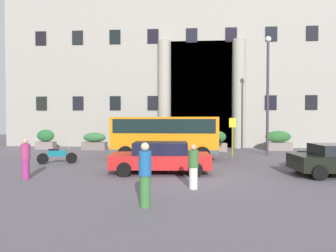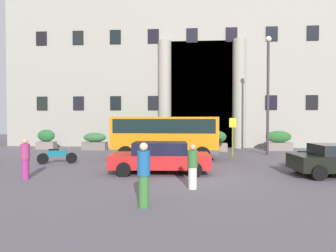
{
  "view_description": "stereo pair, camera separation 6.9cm",
  "coord_description": "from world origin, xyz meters",
  "px_view_note": "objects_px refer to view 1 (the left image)",
  "views": [
    {
      "loc": [
        -0.32,
        -12.43,
        2.49
      ],
      "look_at": [
        -1.52,
        5.33,
        2.04
      ],
      "focal_mm": 31.32,
      "sensor_mm": 36.0,
      "label": 1
    },
    {
      "loc": [
        -0.25,
        -12.42,
        2.49
      ],
      "look_at": [
        -1.52,
        5.33,
        2.04
      ],
      "focal_mm": 31.32,
      "sensor_mm": 36.0,
      "label": 2
    }
  ],
  "objects_px": {
    "pedestrian_child_trailing": "(145,174)",
    "lamppost_plaza_centre": "(268,87)",
    "parked_sedan_far": "(160,157)",
    "scooter_by_planter": "(156,157)",
    "hedge_planter_east": "(46,140)",
    "motorcycle_far_end": "(306,158)",
    "hedge_planter_entrance_right": "(94,142)",
    "motorcycle_near_kerb": "(56,155)",
    "pedestrian_man_crossing": "(26,159)",
    "orange_minibus": "(165,134)",
    "pedestrian_man_red_shirt": "(193,167)",
    "hedge_planter_far_east": "(278,141)",
    "hedge_planter_entrance_left": "(161,142)",
    "bus_stop_sign": "(232,133)",
    "hedge_planter_far_west": "(216,141)"
  },
  "relations": [
    {
      "from": "pedestrian_man_red_shirt",
      "to": "hedge_planter_east",
      "type": "bearing_deg",
      "value": -57.23
    },
    {
      "from": "hedge_planter_east",
      "to": "pedestrian_man_crossing",
      "type": "xyz_separation_m",
      "value": [
        4.85,
        -11.4,
        0.07
      ]
    },
    {
      "from": "hedge_planter_entrance_right",
      "to": "parked_sedan_far",
      "type": "height_order",
      "value": "parked_sedan_far"
    },
    {
      "from": "hedge_planter_east",
      "to": "pedestrian_man_crossing",
      "type": "height_order",
      "value": "pedestrian_man_crossing"
    },
    {
      "from": "hedge_planter_far_east",
      "to": "lamppost_plaza_centre",
      "type": "distance_m",
      "value": 5.1
    },
    {
      "from": "bus_stop_sign",
      "to": "scooter_by_planter",
      "type": "bearing_deg",
      "value": -139.62
    },
    {
      "from": "hedge_planter_far_east",
      "to": "pedestrian_child_trailing",
      "type": "distance_m",
      "value": 17.29
    },
    {
      "from": "hedge_planter_entrance_right",
      "to": "bus_stop_sign",
      "type": "bearing_deg",
      "value": -18.01
    },
    {
      "from": "hedge_planter_entrance_right",
      "to": "hedge_planter_far_east",
      "type": "distance_m",
      "value": 14.44
    },
    {
      "from": "hedge_planter_entrance_right",
      "to": "motorcycle_near_kerb",
      "type": "height_order",
      "value": "hedge_planter_entrance_right"
    },
    {
      "from": "hedge_planter_far_west",
      "to": "hedge_planter_far_east",
      "type": "bearing_deg",
      "value": 8.61
    },
    {
      "from": "scooter_by_planter",
      "to": "pedestrian_man_crossing",
      "type": "relative_size",
      "value": 1.23
    },
    {
      "from": "scooter_by_planter",
      "to": "motorcycle_near_kerb",
      "type": "height_order",
      "value": "same"
    },
    {
      "from": "hedge_planter_entrance_right",
      "to": "hedge_planter_far_east",
      "type": "relative_size",
      "value": 0.93
    },
    {
      "from": "hedge_planter_entrance_right",
      "to": "lamppost_plaza_centre",
      "type": "xyz_separation_m",
      "value": [
        12.86,
        -2.26,
        4.03
      ]
    },
    {
      "from": "hedge_planter_far_west",
      "to": "pedestrian_man_red_shirt",
      "type": "bearing_deg",
      "value": -99.03
    },
    {
      "from": "orange_minibus",
      "to": "hedge_planter_far_east",
      "type": "relative_size",
      "value": 3.12
    },
    {
      "from": "hedge_planter_entrance_right",
      "to": "hedge_planter_entrance_left",
      "type": "distance_m",
      "value": 5.32
    },
    {
      "from": "hedge_planter_far_east",
      "to": "scooter_by_planter",
      "type": "xyz_separation_m",
      "value": [
        -8.7,
        -7.82,
        -0.28
      ]
    },
    {
      "from": "hedge_planter_entrance_right",
      "to": "hedge_planter_far_east",
      "type": "bearing_deg",
      "value": 2.21
    },
    {
      "from": "orange_minibus",
      "to": "hedge_planter_far_west",
      "type": "distance_m",
      "value": 5.88
    },
    {
      "from": "pedestrian_child_trailing",
      "to": "hedge_planter_far_west",
      "type": "bearing_deg",
      "value": 107.72
    },
    {
      "from": "pedestrian_man_red_shirt",
      "to": "parked_sedan_far",
      "type": "bearing_deg",
      "value": -74.01
    },
    {
      "from": "hedge_planter_far_west",
      "to": "hedge_planter_east",
      "type": "xyz_separation_m",
      "value": [
        -13.64,
        0.39,
        0.01
      ]
    },
    {
      "from": "hedge_planter_far_west",
      "to": "hedge_planter_entrance_right",
      "type": "height_order",
      "value": "hedge_planter_far_west"
    },
    {
      "from": "hedge_planter_entrance_left",
      "to": "pedestrian_man_crossing",
      "type": "xyz_separation_m",
      "value": [
        -4.56,
        -11.28,
        0.19
      ]
    },
    {
      "from": "parked_sedan_far",
      "to": "pedestrian_man_red_shirt",
      "type": "relative_size",
      "value": 2.9
    },
    {
      "from": "hedge_planter_east",
      "to": "pedestrian_man_crossing",
      "type": "bearing_deg",
      "value": -66.96
    },
    {
      "from": "hedge_planter_east",
      "to": "pedestrian_man_red_shirt",
      "type": "height_order",
      "value": "hedge_planter_east"
    },
    {
      "from": "pedestrian_child_trailing",
      "to": "lamppost_plaza_centre",
      "type": "bearing_deg",
      "value": 92.5
    },
    {
      "from": "bus_stop_sign",
      "to": "hedge_planter_far_east",
      "type": "bearing_deg",
      "value": 43.63
    },
    {
      "from": "hedge_planter_far_east",
      "to": "parked_sedan_far",
      "type": "xyz_separation_m",
      "value": [
        -8.27,
        -10.01,
        -0.01
      ]
    },
    {
      "from": "pedestrian_child_trailing",
      "to": "lamppost_plaza_centre",
      "type": "xyz_separation_m",
      "value": [
        6.65,
        12.4,
        3.76
      ]
    },
    {
      "from": "scooter_by_planter",
      "to": "pedestrian_man_crossing",
      "type": "bearing_deg",
      "value": -153.49
    },
    {
      "from": "bus_stop_sign",
      "to": "hedge_planter_east",
      "type": "height_order",
      "value": "bus_stop_sign"
    },
    {
      "from": "orange_minibus",
      "to": "pedestrian_man_crossing",
      "type": "height_order",
      "value": "orange_minibus"
    },
    {
      "from": "parked_sedan_far",
      "to": "motorcycle_near_kerb",
      "type": "bearing_deg",
      "value": 155.75
    },
    {
      "from": "motorcycle_far_end",
      "to": "pedestrian_man_crossing",
      "type": "bearing_deg",
      "value": -161.34
    },
    {
      "from": "hedge_planter_east",
      "to": "motorcycle_far_end",
      "type": "relative_size",
      "value": 0.82
    },
    {
      "from": "hedge_planter_far_west",
      "to": "scooter_by_planter",
      "type": "height_order",
      "value": "hedge_planter_far_west"
    },
    {
      "from": "hedge_planter_far_east",
      "to": "hedge_planter_entrance_left",
      "type": "relative_size",
      "value": 1.18
    },
    {
      "from": "parked_sedan_far",
      "to": "scooter_by_planter",
      "type": "relative_size",
      "value": 2.23
    },
    {
      "from": "orange_minibus",
      "to": "pedestrian_man_red_shirt",
      "type": "relative_size",
      "value": 4.02
    },
    {
      "from": "scooter_by_planter",
      "to": "motorcycle_near_kerb",
      "type": "xyz_separation_m",
      "value": [
        -5.54,
        0.1,
        0.0
      ]
    },
    {
      "from": "motorcycle_near_kerb",
      "to": "hedge_planter_entrance_right",
      "type": "bearing_deg",
      "value": 74.97
    },
    {
      "from": "motorcycle_near_kerb",
      "to": "pedestrian_child_trailing",
      "type": "height_order",
      "value": "pedestrian_child_trailing"
    },
    {
      "from": "hedge_planter_far_east",
      "to": "hedge_planter_entrance_left",
      "type": "height_order",
      "value": "hedge_planter_far_east"
    },
    {
      "from": "orange_minibus",
      "to": "pedestrian_man_red_shirt",
      "type": "height_order",
      "value": "orange_minibus"
    },
    {
      "from": "pedestrian_man_red_shirt",
      "to": "pedestrian_man_crossing",
      "type": "relative_size",
      "value": 0.95
    },
    {
      "from": "hedge_planter_far_east",
      "to": "lamppost_plaza_centre",
      "type": "height_order",
      "value": "lamppost_plaza_centre"
    }
  ]
}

